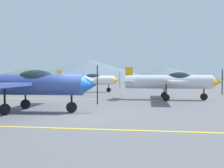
{
  "coord_description": "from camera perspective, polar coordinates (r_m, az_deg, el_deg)",
  "views": [
    {
      "loc": [
        3.09,
        -11.28,
        1.87
      ],
      "look_at": [
        0.25,
        10.0,
        1.2
      ],
      "focal_mm": 37.75,
      "sensor_mm": 36.0,
      "label": 1
    }
  ],
  "objects": [
    {
      "name": "ground_plane",
      "position": [
        11.84,
        -7.69,
        -7.3
      ],
      "size": [
        400.0,
        400.0,
        0.0
      ],
      "primitive_type": "plane",
      "color": "slate"
    },
    {
      "name": "apron_line_near",
      "position": [
        8.87,
        -13.19,
        -10.38
      ],
      "size": [
        80.0,
        0.16,
        0.01
      ],
      "primitive_type": "cube",
      "color": "yellow",
      "rests_on": "ground_plane"
    },
    {
      "name": "apron_line_far",
      "position": [
        19.06,
        -1.78,
        -3.83
      ],
      "size": [
        80.0,
        0.16,
        0.01
      ],
      "primitive_type": "cube",
      "color": "yellow",
      "rests_on": "ground_plane"
    },
    {
      "name": "airplane_near",
      "position": [
        13.2,
        -20.36,
        0.05
      ],
      "size": [
        7.68,
        8.85,
        2.65
      ],
      "color": "#33478C",
      "rests_on": "ground_plane"
    },
    {
      "name": "airplane_mid",
      "position": [
        19.52,
        14.2,
        0.63
      ],
      "size": [
        7.65,
        8.83,
        2.65
      ],
      "color": "silver",
      "rests_on": "ground_plane"
    },
    {
      "name": "airplane_far",
      "position": [
        28.5,
        -5.86,
        1.02
      ],
      "size": [
        7.74,
        8.87,
        2.65
      ],
      "color": "white",
      "rests_on": "ground_plane"
    },
    {
      "name": "hill_left",
      "position": [
        163.39,
        -19.41,
        2.37
      ],
      "size": [
        59.64,
        59.64,
        7.71
      ],
      "primitive_type": "cone",
      "color": "#4C6651",
      "rests_on": "ground_plane"
    },
    {
      "name": "hill_centerleft",
      "position": [
        138.75,
        -5.62,
        3.49
      ],
      "size": [
        80.53,
        80.53,
        12.06
      ],
      "primitive_type": "cone",
      "color": "slate",
      "rests_on": "ground_plane"
    },
    {
      "name": "hill_centerright",
      "position": [
        150.02,
        12.87,
        2.52
      ],
      "size": [
        58.86,
        58.86,
        7.87
      ],
      "primitive_type": "cone",
      "color": "slate",
      "rests_on": "ground_plane"
    }
  ]
}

